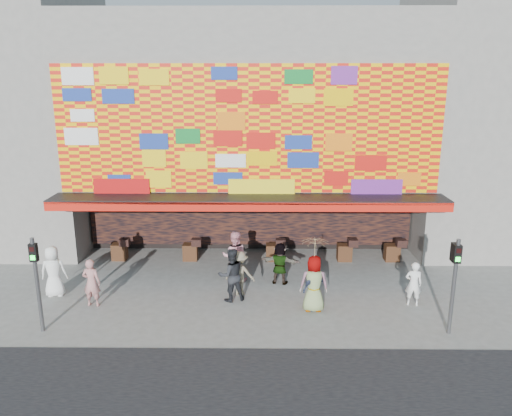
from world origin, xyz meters
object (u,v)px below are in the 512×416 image
(ped_a, at_px, (54,271))
(ped_h, at_px, (414,284))
(ped_e, at_px, (314,288))
(signal_right, at_px, (455,276))
(ped_g, at_px, (314,284))
(ped_c, at_px, (231,275))
(ped_i, at_px, (235,256))
(ped_b, at_px, (92,283))
(parasol, at_px, (315,250))
(ped_d, at_px, (240,273))
(ped_f, at_px, (280,263))
(signal_left, at_px, (36,274))

(ped_a, xyz_separation_m, ped_h, (12.44, -0.61, -0.14))
(ped_e, bearing_deg, signal_right, 124.59)
(ped_g, height_order, ped_h, ped_g)
(ped_e, xyz_separation_m, ped_g, (-0.01, -0.03, 0.17))
(ped_c, distance_m, ped_i, 1.74)
(ped_e, height_order, ped_h, ped_e)
(ped_b, xyz_separation_m, ped_c, (4.67, 0.46, 0.11))
(ped_a, xyz_separation_m, parasol, (9.03, -1.05, 1.20))
(ped_d, height_order, ped_e, ped_d)
(ped_b, relative_size, ped_i, 0.87)
(ped_d, xyz_separation_m, ped_e, (2.50, -1.19, -0.02))
(ped_e, bearing_deg, ped_b, -36.65)
(ped_c, bearing_deg, ped_e, 145.85)
(ped_d, distance_m, ped_f, 1.76)
(ped_h, bearing_deg, signal_left, 17.25)
(signal_left, xyz_separation_m, ped_h, (11.84, 1.91, -1.09))
(ped_b, bearing_deg, ped_d, -164.42)
(ped_f, bearing_deg, ped_c, 53.95)
(ped_e, distance_m, ped_g, 0.17)
(ped_h, bearing_deg, ped_a, 5.30)
(ped_b, distance_m, ped_f, 6.69)
(ped_d, bearing_deg, ped_g, 163.90)
(ped_i, bearing_deg, ped_e, 140.05)
(ped_e, bearing_deg, ped_d, -60.08)
(ped_i, bearing_deg, ped_g, 139.53)
(ped_e, relative_size, ped_f, 0.99)
(ped_a, xyz_separation_m, ped_b, (1.59, -0.77, -0.08))
(signal_left, height_order, signal_right, same)
(signal_left, relative_size, ped_a, 1.63)
(ped_d, bearing_deg, signal_right, 167.45)
(ped_g, bearing_deg, ped_f, -62.83)
(ped_f, relative_size, parasol, 0.89)
(ped_a, distance_m, ped_d, 6.54)
(ped_e, bearing_deg, parasol, 30.05)
(ped_c, height_order, ped_f, ped_c)
(ped_a, bearing_deg, signal_right, 162.28)
(ped_d, bearing_deg, parasol, 163.90)
(ped_b, relative_size, ped_f, 1.06)
(signal_right, distance_m, ped_i, 7.84)
(ped_b, distance_m, ped_e, 7.46)
(signal_left, xyz_separation_m, ped_i, (5.69, 3.95, -0.89))
(signal_right, distance_m, ped_a, 13.27)
(ped_c, height_order, ped_d, ped_c)
(ped_h, distance_m, parasol, 3.69)
(signal_left, xyz_separation_m, ped_e, (8.44, 1.49, -1.07))
(ped_h, bearing_deg, ped_g, 15.52)
(signal_right, bearing_deg, ped_i, 149.51)
(ped_a, height_order, ped_b, ped_a)
(ped_a, xyz_separation_m, ped_c, (6.26, -0.31, 0.03))
(ped_a, height_order, parasol, parasol)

